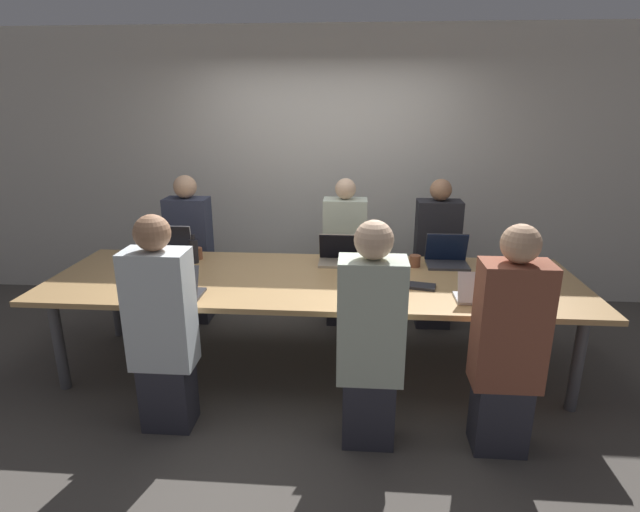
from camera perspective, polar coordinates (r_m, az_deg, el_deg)
name	(u,v)px	position (r m, az deg, el deg)	size (l,w,h in m)	color
ground_plane	(314,367)	(4.19, -0.68, -12.52)	(24.00, 24.00, 0.00)	#4C4742
curtain_wall	(327,168)	(5.32, 0.83, 9.98)	(12.00, 0.06, 2.80)	beige
conference_table	(314,285)	(3.88, -0.72, -3.28)	(4.07, 1.26, 0.77)	tan
laptop_near_right	(481,293)	(3.57, 17.88, -4.06)	(0.33, 0.22, 0.22)	#B7B7BC
person_near_right	(508,346)	(3.18, 20.69, -9.60)	(0.40, 0.24, 1.44)	#2D2D38
cup_near_right	(517,295)	(3.66, 21.55, -4.21)	(0.07, 0.07, 0.09)	#232328
laptop_far_right	(447,256)	(4.29, 14.30, 0.00)	(0.35, 0.26, 0.26)	#333338
person_far_right	(436,257)	(4.78, 13.11, -0.14)	(0.40, 0.24, 1.42)	#2D2D38
cup_far_right	(415,261)	(4.19, 10.78, -0.55)	(0.09, 0.09, 0.10)	brown
laptop_far_left	(173,249)	(4.53, -16.48, 0.80)	(0.31, 0.27, 0.28)	silver
person_far_left	(190,252)	(4.92, -14.60, 0.42)	(0.40, 0.24, 1.43)	#2D2D38
cup_far_left	(198,253)	(4.44, -13.74, 0.30)	(0.07, 0.07, 0.10)	brown
bottle_far_left	(194,251)	(4.32, -14.21, 0.60)	(0.07, 0.07, 0.25)	black
laptop_near_left	(178,288)	(3.61, -15.91, -3.54)	(0.32, 0.25, 0.24)	#333338
person_near_left	(162,329)	(3.35, -17.61, -7.90)	(0.40, 0.24, 1.44)	#2D2D38
cup_near_left	(146,291)	(3.71, -19.22, -3.75)	(0.10, 0.10, 0.08)	#232328
laptop_far_center	(338,255)	(4.20, 2.07, 0.16)	(0.32, 0.25, 0.25)	gray
person_far_center	(345,255)	(4.72, 2.82, 0.07)	(0.40, 0.24, 1.41)	#2D2D38
bottle_far_center	(370,254)	(4.09, 5.72, 0.26)	(0.08, 0.08, 0.27)	green
laptop_near_midright	(369,291)	(3.42, 5.57, -3.97)	(0.33, 0.26, 0.26)	#333338
person_near_midright	(371,340)	(3.06, 5.80, -9.52)	(0.40, 0.24, 1.45)	#2D2D38
cup_near_midright	(401,291)	(3.54, 9.29, -3.93)	(0.08, 0.08, 0.09)	brown
stapler	(366,282)	(3.73, 5.31, -2.97)	(0.06, 0.15, 0.05)	black
notebook	(420,286)	(3.74, 11.32, -3.39)	(0.25, 0.17, 0.02)	#232328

